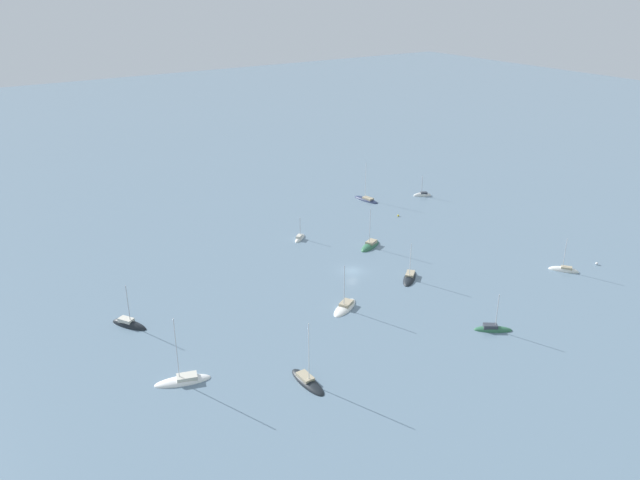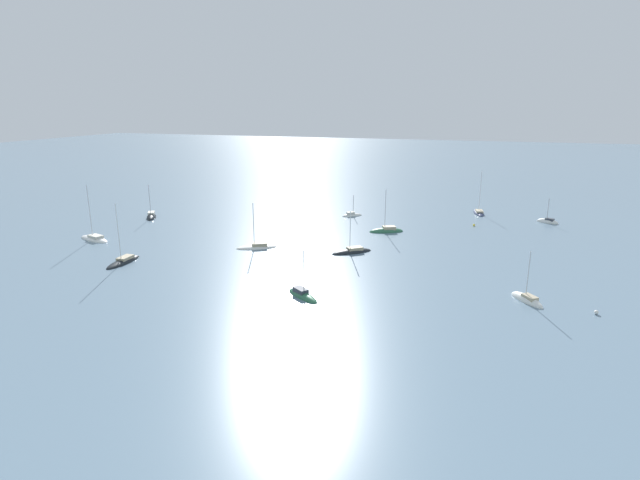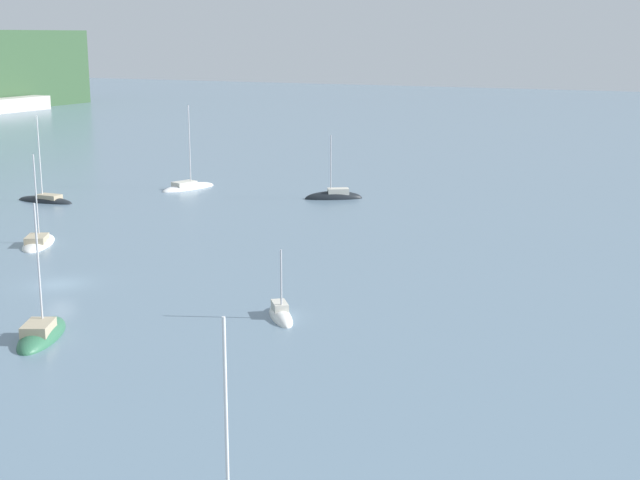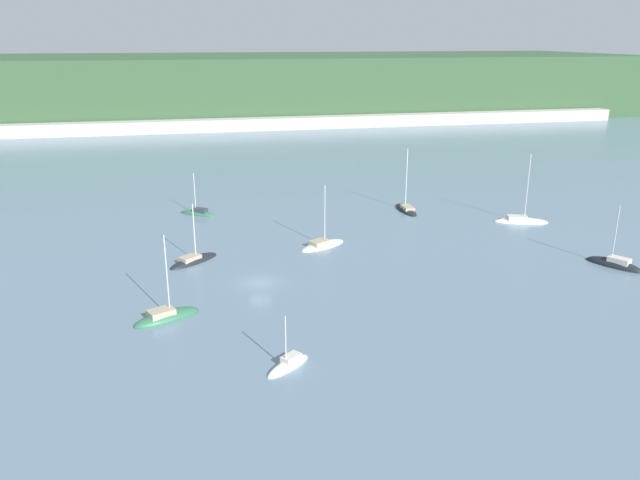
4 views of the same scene
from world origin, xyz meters
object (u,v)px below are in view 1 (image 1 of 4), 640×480
(sailboat_4, at_px, (493,330))
(sailboat_8, at_px, (410,278))
(sailboat_0, at_px, (300,238))
(sailboat_5, at_px, (564,270))
(sailboat_9, at_px, (422,195))
(sailboat_10, at_px, (345,307))
(mooring_buoy_0, at_px, (398,216))
(mooring_buoy_1, at_px, (597,264))
(sailboat_6, at_px, (307,382))
(sailboat_3, at_px, (366,200))
(sailboat_1, at_px, (370,246))
(sailboat_2, at_px, (183,381))
(sailboat_7, at_px, (129,325))

(sailboat_4, distance_m, sailboat_8, 24.00)
(sailboat_0, relative_size, sailboat_8, 0.68)
(sailboat_5, distance_m, sailboat_9, 54.37)
(sailboat_9, height_order, sailboat_10, sailboat_10)
(sailboat_4, relative_size, sailboat_10, 0.82)
(sailboat_10, bearing_deg, mooring_buoy_0, -171.21)
(mooring_buoy_0, xyz_separation_m, mooring_buoy_1, (-17.01, 46.90, 0.04))
(sailboat_5, relative_size, sailboat_6, 0.72)
(sailboat_4, relative_size, sailboat_5, 0.96)
(sailboat_3, bearing_deg, sailboat_6, 126.84)
(sailboat_1, bearing_deg, sailboat_3, -151.06)
(sailboat_8, xyz_separation_m, mooring_buoy_0, (-21.58, -29.21, 0.16))
(sailboat_2, xyz_separation_m, sailboat_3, (-75.80, -51.82, -0.01))
(sailboat_4, height_order, sailboat_6, sailboat_6)
(sailboat_9, relative_size, mooring_buoy_0, 13.46)
(sailboat_2, xyz_separation_m, sailboat_9, (-91.60, -45.92, -0.03))
(sailboat_3, bearing_deg, mooring_buoy_1, -174.88)
(sailboat_0, bearing_deg, sailboat_5, -89.10)
(sailboat_1, bearing_deg, sailboat_4, 58.52)
(sailboat_3, xyz_separation_m, mooring_buoy_0, (0.82, 14.85, 0.15))
(sailboat_2, distance_m, sailboat_8, 53.96)
(sailboat_2, distance_m, sailboat_10, 35.13)
(sailboat_6, bearing_deg, sailboat_8, 115.94)
(sailboat_0, xyz_separation_m, sailboat_6, (29.36, 49.45, -0.00))
(sailboat_7, xyz_separation_m, sailboat_8, (-55.06, 13.70, -0.02))
(sailboat_2, bearing_deg, sailboat_3, -128.25)
(sailboat_2, bearing_deg, sailboat_4, -179.90)
(sailboat_8, bearing_deg, sailboat_4, 46.89)
(sailboat_0, bearing_deg, mooring_buoy_0, -41.45)
(sailboat_8, bearing_deg, sailboat_3, -156.86)
(sailboat_2, xyz_separation_m, sailboat_5, (-83.44, 7.84, -0.04))
(sailboat_1, bearing_deg, sailboat_8, 54.32)
(sailboat_2, bearing_deg, mooring_buoy_0, -136.36)
(sailboat_1, relative_size, sailboat_7, 1.13)
(sailboat_0, xyz_separation_m, sailboat_4, (-6.63, 54.73, 0.01))
(sailboat_6, distance_m, sailboat_10, 24.58)
(sailboat_8, bearing_deg, sailboat_0, -115.41)
(sailboat_1, height_order, sailboat_9, sailboat_1)
(sailboat_1, height_order, sailboat_5, sailboat_1)
(sailboat_2, distance_m, mooring_buoy_1, 92.53)
(sailboat_10, distance_m, mooring_buoy_0, 51.35)
(sailboat_1, distance_m, sailboat_9, 40.45)
(sailboat_6, bearing_deg, mooring_buoy_0, 128.46)
(sailboat_9, bearing_deg, sailboat_5, 108.71)
(sailboat_5, xyz_separation_m, sailboat_7, (85.09, -29.29, 0.03))
(sailboat_2, relative_size, sailboat_9, 1.79)
(sailboat_1, distance_m, mooring_buoy_1, 49.98)
(sailboat_0, distance_m, mooring_buoy_0, 29.58)
(sailboat_9, distance_m, sailboat_10, 70.00)
(mooring_buoy_0, bearing_deg, sailboat_0, -3.01)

